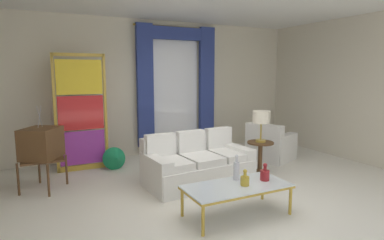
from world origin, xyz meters
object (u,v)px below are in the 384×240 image
Objects in this scene: bottle_blue_decanter at (236,170)px; round_side_table at (260,155)px; bottle_amber_squat at (265,174)px; peacock_figurine at (115,159)px; coffee_table at (237,188)px; couch_white_long at (196,164)px; bottle_crystal_tall at (245,180)px; vintage_tv at (41,145)px; armchair_white at (270,147)px; table_lamp_brass at (261,118)px; stained_glass_divider at (81,115)px.

bottle_blue_decanter is 1.70m from round_side_table.
peacock_figurine is (-1.41, 2.67, -0.27)m from bottle_amber_squat.
couch_white_long is at bearing 85.18° from coffee_table.
peacock_figurine is (-1.05, 2.72, -0.26)m from bottle_crystal_tall.
vintage_tv is 4.42m from armchair_white.
round_side_table is at bearing 41.07° from bottle_blue_decanter.
bottle_amber_squat is 1.69m from table_lamp_brass.
bottle_amber_squat is at bearing -125.95° from table_lamp_brass.
table_lamp_brass is at bearing -30.23° from peacock_figurine.
bottle_amber_squat is 3.03m from peacock_figurine.
vintage_tv is at bearing 166.82° from table_lamp_brass.
vintage_tv is at bearing -157.44° from peacock_figurine.
armchair_white is (2.05, 0.57, -0.02)m from couch_white_long.
table_lamp_brass is at bearing -139.53° from armchair_white.
couch_white_long is 2.49m from vintage_tv.
couch_white_long reaches higher than bottle_crystal_tall.
coffee_table is at bearing -137.84° from armchair_white.
armchair_white reaches higher than peacock_figurine.
coffee_table is 0.63× the size of stained_glass_divider.
bottle_amber_squat is 2.63m from armchair_white.
round_side_table is (1.39, 1.30, -0.02)m from coffee_table.
couch_white_long is 3.06× the size of round_side_table.
stained_glass_divider reaches higher than couch_white_long.
round_side_table is at bearing 46.00° from bottle_crystal_tall.
round_side_table is 1.04× the size of table_lamp_brass.
peacock_figurine is 2.72m from round_side_table.
table_lamp_brass is at bearing -30.09° from stained_glass_divider.
bottle_blue_decanter reaches higher than bottle_crystal_tall.
bottle_blue_decanter is 2.72m from peacock_figurine.
bottle_amber_squat is 0.42× the size of table_lamp_brass.
bottle_crystal_tall is at bearing -68.89° from peacock_figurine.
bottle_amber_squat is at bearing -131.24° from armchair_white.
coffee_table is (-0.12, -1.40, 0.07)m from couch_white_long.
bottle_crystal_tall is at bearing -172.56° from bottle_amber_squat.
bottle_amber_squat is 0.40× the size of round_side_table.
table_lamp_brass is (1.27, -0.10, 0.72)m from couch_white_long.
couch_white_long reaches higher than peacock_figurine.
table_lamp_brass is at bearing 43.07° from coffee_table.
peacock_figurine is at bearing 130.47° from couch_white_long.
vintage_tv reaches higher than coffee_table.
couch_white_long is at bearing -44.13° from stained_glass_divider.
table_lamp_brass is at bearing 41.07° from bottle_blue_decanter.
bottle_blue_decanter is at bearing -139.16° from armchair_white.
stained_glass_divider is (-1.50, 2.97, 0.68)m from coffee_table.
armchair_white is 1.76× the size of peacock_figurine.
bottle_crystal_tall is at bearing -62.26° from stained_glass_divider.
round_side_table reaches higher than peacock_figurine.
stained_glass_divider is at bearing 116.83° from coffee_table.
couch_white_long is 7.65× the size of bottle_amber_squat.
stained_glass_divider is at bearing 135.87° from couch_white_long.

